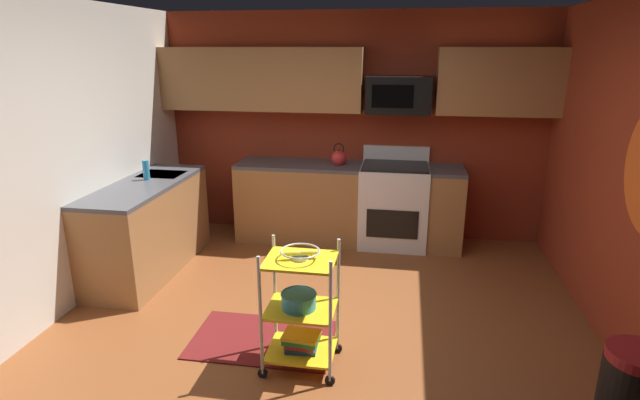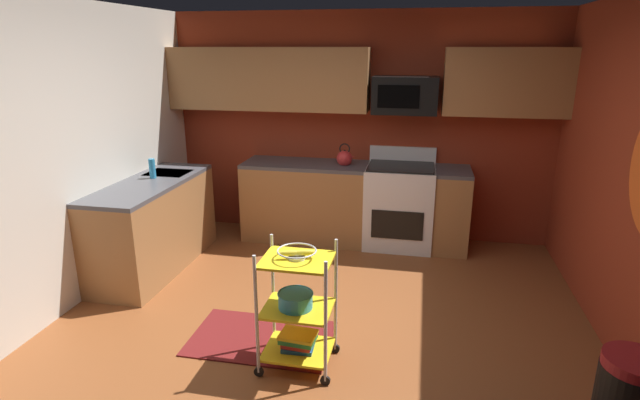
{
  "view_description": "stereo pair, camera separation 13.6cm",
  "coord_description": "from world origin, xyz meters",
  "px_view_note": "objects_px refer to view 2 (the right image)",
  "views": [
    {
      "loc": [
        0.6,
        -3.42,
        2.21
      ],
      "look_at": [
        -0.02,
        0.29,
        1.05
      ],
      "focal_mm": 28.07,
      "sensor_mm": 36.0,
      "label": 1
    },
    {
      "loc": [
        0.74,
        -3.39,
        2.21
      ],
      "look_at": [
        -0.02,
        0.29,
        1.05
      ],
      "focal_mm": 28.07,
      "sensor_mm": 36.0,
      "label": 2
    }
  ],
  "objects_px": {
    "fruit_bowl": "(297,252)",
    "kettle": "(345,158)",
    "oven_range": "(399,205)",
    "rolling_cart": "(298,308)",
    "mixing_bowl_large": "(295,300)",
    "dish_soap_bottle": "(152,169)",
    "microwave": "(405,95)",
    "book_stack": "(298,340)"
  },
  "relations": [
    {
      "from": "fruit_bowl",
      "to": "kettle",
      "type": "bearing_deg",
      "value": 91.52
    },
    {
      "from": "oven_range",
      "to": "rolling_cart",
      "type": "distance_m",
      "value": 2.54
    },
    {
      "from": "fruit_bowl",
      "to": "mixing_bowl_large",
      "type": "height_order",
      "value": "fruit_bowl"
    },
    {
      "from": "fruit_bowl",
      "to": "dish_soap_bottle",
      "type": "xyz_separation_m",
      "value": [
        -1.89,
        1.47,
        0.14
      ]
    },
    {
      "from": "oven_range",
      "to": "kettle",
      "type": "xyz_separation_m",
      "value": [
        -0.64,
        -0.0,
        0.52
      ]
    },
    {
      "from": "microwave",
      "to": "fruit_bowl",
      "type": "height_order",
      "value": "microwave"
    },
    {
      "from": "rolling_cart",
      "to": "book_stack",
      "type": "distance_m",
      "value": 0.26
    },
    {
      "from": "microwave",
      "to": "book_stack",
      "type": "bearing_deg",
      "value": -102.5
    },
    {
      "from": "kettle",
      "to": "mixing_bowl_large",
      "type": "bearing_deg",
      "value": -88.82
    },
    {
      "from": "microwave",
      "to": "dish_soap_bottle",
      "type": "xyz_separation_m",
      "value": [
        -2.46,
        -1.1,
        -0.68
      ]
    },
    {
      "from": "rolling_cart",
      "to": "dish_soap_bottle",
      "type": "relative_size",
      "value": 4.57
    },
    {
      "from": "rolling_cart",
      "to": "dish_soap_bottle",
      "type": "bearing_deg",
      "value": 142.02
    },
    {
      "from": "fruit_bowl",
      "to": "mixing_bowl_large",
      "type": "bearing_deg",
      "value": 180.0
    },
    {
      "from": "microwave",
      "to": "fruit_bowl",
      "type": "bearing_deg",
      "value": -102.5
    },
    {
      "from": "rolling_cart",
      "to": "mixing_bowl_large",
      "type": "relative_size",
      "value": 3.63
    },
    {
      "from": "book_stack",
      "to": "kettle",
      "type": "height_order",
      "value": "kettle"
    },
    {
      "from": "fruit_bowl",
      "to": "rolling_cart",
      "type": "bearing_deg",
      "value": 180.0
    },
    {
      "from": "rolling_cart",
      "to": "fruit_bowl",
      "type": "relative_size",
      "value": 3.36
    },
    {
      "from": "fruit_bowl",
      "to": "dish_soap_bottle",
      "type": "distance_m",
      "value": 2.4
    },
    {
      "from": "microwave",
      "to": "mixing_bowl_large",
      "type": "bearing_deg",
      "value": -102.81
    },
    {
      "from": "kettle",
      "to": "dish_soap_bottle",
      "type": "height_order",
      "value": "kettle"
    },
    {
      "from": "kettle",
      "to": "microwave",
      "type": "bearing_deg",
      "value": 9.66
    },
    {
      "from": "mixing_bowl_large",
      "to": "kettle",
      "type": "distance_m",
      "value": 2.51
    },
    {
      "from": "book_stack",
      "to": "dish_soap_bottle",
      "type": "distance_m",
      "value": 2.53
    },
    {
      "from": "microwave",
      "to": "dish_soap_bottle",
      "type": "bearing_deg",
      "value": -155.8
    },
    {
      "from": "rolling_cart",
      "to": "mixing_bowl_large",
      "type": "bearing_deg",
      "value": 180.0
    },
    {
      "from": "kettle",
      "to": "dish_soap_bottle",
      "type": "distance_m",
      "value": 2.08
    },
    {
      "from": "mixing_bowl_large",
      "to": "dish_soap_bottle",
      "type": "xyz_separation_m",
      "value": [
        -1.87,
        1.47,
        0.5
      ]
    },
    {
      "from": "book_stack",
      "to": "kettle",
      "type": "bearing_deg",
      "value": 91.52
    },
    {
      "from": "mixing_bowl_large",
      "to": "rolling_cart",
      "type": "bearing_deg",
      "value": 0.0
    },
    {
      "from": "rolling_cart",
      "to": "fruit_bowl",
      "type": "xyz_separation_m",
      "value": [
        0.0,
        0.0,
        0.42
      ]
    },
    {
      "from": "rolling_cart",
      "to": "mixing_bowl_large",
      "type": "distance_m",
      "value": 0.07
    },
    {
      "from": "mixing_bowl_large",
      "to": "book_stack",
      "type": "distance_m",
      "value": 0.32
    },
    {
      "from": "book_stack",
      "to": "kettle",
      "type": "relative_size",
      "value": 1.02
    },
    {
      "from": "oven_range",
      "to": "rolling_cart",
      "type": "height_order",
      "value": "oven_range"
    },
    {
      "from": "oven_range",
      "to": "fruit_bowl",
      "type": "xyz_separation_m",
      "value": [
        -0.57,
        -2.47,
        0.4
      ]
    },
    {
      "from": "microwave",
      "to": "kettle",
      "type": "relative_size",
      "value": 2.65
    },
    {
      "from": "fruit_bowl",
      "to": "book_stack",
      "type": "relative_size",
      "value": 1.01
    },
    {
      "from": "rolling_cart",
      "to": "fruit_bowl",
      "type": "bearing_deg",
      "value": 0.0
    },
    {
      "from": "rolling_cart",
      "to": "dish_soap_bottle",
      "type": "xyz_separation_m",
      "value": [
        -1.89,
        1.47,
        0.57
      ]
    },
    {
      "from": "book_stack",
      "to": "kettle",
      "type": "distance_m",
      "value": 2.6
    },
    {
      "from": "rolling_cart",
      "to": "book_stack",
      "type": "xyz_separation_m",
      "value": [
        0.0,
        0.0,
        -0.26
      ]
    }
  ]
}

